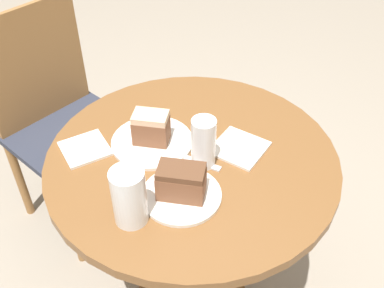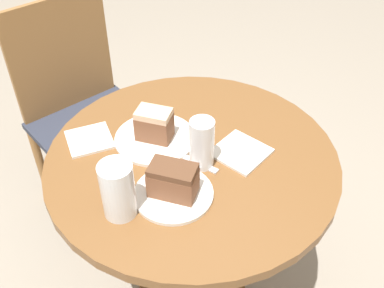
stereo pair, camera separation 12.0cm
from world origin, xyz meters
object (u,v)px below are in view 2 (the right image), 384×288
Objects in this scene: plate_far at (174,194)px; cake_slice_near at (154,124)px; plate_near at (155,138)px; glass_water at (118,192)px; cake_slice_far at (173,180)px; chair at (85,110)px; glass_lemonade at (201,146)px.

plate_far is 1.72× the size of cake_slice_near.
plate_near is 0.28m from glass_water.
chair is at bearing 82.40° from cake_slice_far.
chair is 0.92m from glass_water.
chair reaches higher than glass_lemonade.
chair is at bearing 82.40° from plate_far.
glass_lemonade is (0.12, 0.05, 0.06)m from plate_far.
glass_water is (-0.13, 0.03, 0.06)m from plate_far.
chair reaches higher than glass_water.
cake_slice_far is 0.14m from glass_water.
plate_far is 0.15m from glass_water.
cake_slice_near is at bearing 69.61° from cake_slice_far.
plate_near is at bearing 116.57° from cake_slice_near.
chair reaches higher than cake_slice_near.
cake_slice_far is at bearing -110.39° from plate_near.
glass_lemonade is at bearing 22.66° from cake_slice_far.
cake_slice_near reaches higher than plate_near.
cake_slice_far is 0.13m from glass_lemonade.
glass_water is at bearing -175.29° from glass_lemonade.
glass_lemonade reaches higher than cake_slice_far.
glass_water reaches higher than plate_near.
cake_slice_far is at bearing -18.43° from plate_far.
plate_near is at bearing -98.14° from chair.
chair is 0.72m from cake_slice_near.
glass_lemonade is (0.04, -0.16, 0.01)m from cake_slice_near.
glass_water reaches higher than cake_slice_near.
glass_water reaches higher than cake_slice_far.
plate_near is at bearing 69.61° from plate_far.
plate_near is 0.22m from plate_far.
plate_far is at bearing -157.34° from glass_lemonade.
cake_slice_near is 0.22m from cake_slice_far.
plate_near is 1.72× the size of cake_slice_far.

